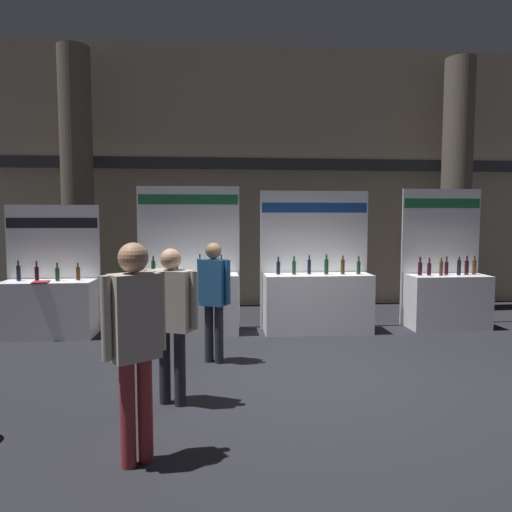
{
  "coord_description": "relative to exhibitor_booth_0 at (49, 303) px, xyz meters",
  "views": [
    {
      "loc": [
        -1.22,
        -5.71,
        2.02
      ],
      "look_at": [
        -0.6,
        1.54,
        1.43
      ],
      "focal_mm": 32.47,
      "sensor_mm": 36.0,
      "label": 1
    }
  ],
  "objects": [
    {
      "name": "exhibitor_booth_3",
      "position": [
        7.09,
        0.06,
        0.04
      ],
      "size": [
        1.52,
        0.66,
        2.57
      ],
      "color": "white",
      "rests_on": "ground_plane"
    },
    {
      "name": "exhibitor_booth_0",
      "position": [
        0.0,
        0.0,
        0.0
      ],
      "size": [
        1.59,
        0.71,
        2.26
      ],
      "color": "white",
      "rests_on": "ground_plane"
    },
    {
      "name": "visitor_1",
      "position": [
        2.36,
        -3.12,
        0.46
      ],
      "size": [
        0.58,
        0.41,
        1.7
      ],
      "rotation": [
        0.0,
        0.0,
        5.87
      ],
      "color": "#23232D",
      "rests_on": "ground_plane"
    },
    {
      "name": "ground_plane",
      "position": [
        4.07,
        -2.37,
        -0.58
      ],
      "size": [
        25.3,
        25.3,
        0.0
      ],
      "primitive_type": "plane",
      "color": "black"
    },
    {
      "name": "hall_colonnade",
      "position": [
        4.07,
        2.53,
        2.34
      ],
      "size": [
        12.65,
        1.45,
        5.9
      ],
      "color": "gray",
      "rests_on": "ground_plane"
    },
    {
      "name": "visitor_2",
      "position": [
        2.19,
        -4.34,
        0.52
      ],
      "size": [
        0.47,
        0.4,
        1.83
      ],
      "rotation": [
        0.0,
        0.0,
        3.73
      ],
      "color": "maroon",
      "rests_on": "ground_plane"
    },
    {
      "name": "visitor_4",
      "position": [
        2.81,
        -1.68,
        0.42
      ],
      "size": [
        0.46,
        0.36,
        1.69
      ],
      "rotation": [
        0.0,
        0.0,
        2.67
      ],
      "color": "#23232D",
      "rests_on": "ground_plane"
    },
    {
      "name": "exhibitor_booth_2",
      "position": [
        4.63,
        -0.06,
        0.05
      ],
      "size": [
        1.98,
        0.66,
        2.52
      ],
      "color": "white",
      "rests_on": "ground_plane"
    },
    {
      "name": "exhibitor_booth_1",
      "position": [
        2.36,
        0.05,
        0.06
      ],
      "size": [
        1.83,
        0.66,
        2.6
      ],
      "color": "white",
      "rests_on": "ground_plane"
    }
  ]
}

